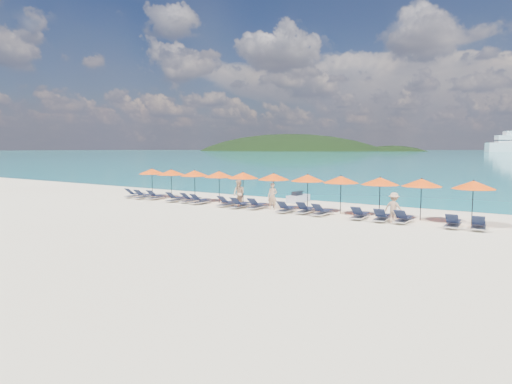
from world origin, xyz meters
The scene contains 35 objects.
ground centered at (0.00, 0.00, 0.00)m, with size 1400.00×1400.00×0.00m, color beige.
headland_main centered at (-300.00, 540.00, -38.00)m, with size 374.00×242.00×126.50m.
headland_small centered at (-150.00, 560.00, -35.00)m, with size 162.00×126.00×85.50m.
jetski centered at (-0.07, 8.58, 0.31)m, with size 0.87×2.14×0.75m.
beachgoer_a centered at (0.35, 4.34, 0.83)m, with size 0.61×0.40×1.66m, color tan.
beachgoer_b centered at (-2.08, 4.12, 0.89)m, with size 0.86×0.50×1.78m, color tan.
beachgoer_c centered at (8.02, 3.80, 0.78)m, with size 1.01×0.47×1.56m, color tan.
umbrella_0 centered at (-11.29, 5.19, 2.02)m, with size 2.10×2.10×2.28m.
umbrella_1 centered at (-9.10, 5.10, 2.02)m, with size 2.10×2.10×2.28m.
umbrella_2 centered at (-6.73, 5.09, 2.02)m, with size 2.10×2.10×2.28m.
umbrella_3 centered at (-4.45, 5.06, 2.02)m, with size 2.10×2.10×2.28m.
umbrella_4 centered at (-2.36, 5.01, 2.02)m, with size 2.10×2.10×2.28m.
umbrella_5 centered at (0.03, 5.02, 2.02)m, with size 2.10×2.10×2.28m.
umbrella_6 centered at (2.39, 5.13, 2.02)m, with size 2.10×2.10×2.28m.
umbrella_7 centered at (4.59, 5.04, 2.02)m, with size 2.10×2.10×2.28m.
umbrella_8 centered at (6.88, 5.03, 2.02)m, with size 2.10×2.10×2.28m.
umbrella_9 centered at (9.03, 5.22, 2.02)m, with size 2.10×2.10×2.28m.
umbrella_10 centered at (11.50, 5.20, 2.02)m, with size 2.10×2.10×2.28m.
lounger_0 centered at (-12.01, 4.06, 0.24)m, with size 0.74×1.74×0.66m.
lounger_1 centered at (-10.77, 3.82, 0.24)m, with size 0.74×1.74×0.66m.
lounger_2 centered at (-9.67, 4.07, 0.24)m, with size 0.71×1.73×0.66m.
lounger_3 centered at (-7.43, 3.85, 0.24)m, with size 0.68×1.72×0.66m.
lounger_4 centered at (-6.23, 4.05, 0.24)m, with size 0.73×1.74×0.66m.
lounger_5 centered at (-5.16, 3.87, 0.24)m, with size 0.70×1.73×0.66m.
lounger_6 centered at (-2.81, 3.89, 0.24)m, with size 0.72×1.73×0.66m.
lounger_7 centered at (-1.66, 3.70, 0.24)m, with size 0.68×1.72×0.66m.
lounger_8 centered at (-0.55, 3.96, 0.24)m, with size 0.69×1.73×0.66m.
lounger_9 centered at (1.72, 3.70, 0.24)m, with size 0.68×1.72×0.66m.
lounger_10 centered at (2.85, 3.97, 0.24)m, with size 0.70×1.73×0.66m.
lounger_11 centered at (4.00, 3.78, 0.24)m, with size 0.77×1.75×0.66m.
lounger_12 centered at (6.21, 3.81, 0.24)m, with size 0.64×1.71×0.66m.
lounger_13 centered at (7.43, 3.73, 0.24)m, with size 0.75×1.74×0.66m.
lounger_14 centered at (8.51, 3.85, 0.24)m, with size 0.70×1.73×0.66m.
lounger_15 centered at (10.85, 3.84, 0.24)m, with size 0.68×1.72×0.66m.
lounger_16 centered at (11.94, 3.94, 0.24)m, with size 0.73×1.74×0.66m.
Camera 1 is at (14.11, -18.40, 3.82)m, focal length 30.00 mm.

